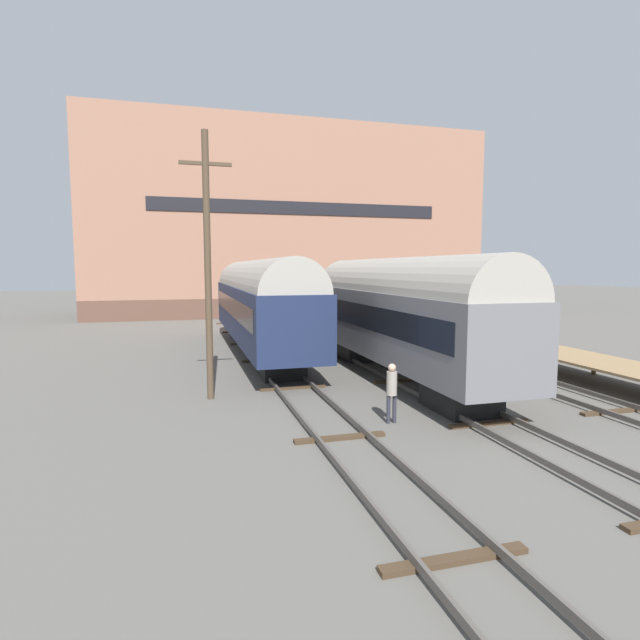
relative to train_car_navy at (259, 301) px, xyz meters
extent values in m
plane|color=#56544F|center=(4.72, -11.43, -2.92)|extent=(200.00, 200.00, 0.00)
cube|color=#4C4742|center=(-0.72, -11.43, -2.74)|extent=(0.08, 60.00, 0.16)
cube|color=#4C4742|center=(0.72, -11.43, -2.74)|extent=(0.08, 60.00, 0.16)
cube|color=#3D2D1E|center=(0.00, -20.43, -2.87)|extent=(2.60, 0.24, 0.10)
cube|color=#3D2D1E|center=(0.00, -14.43, -2.87)|extent=(2.60, 0.24, 0.10)
cube|color=#3D2D1E|center=(0.00, -8.43, -2.87)|extent=(2.60, 0.24, 0.10)
cube|color=#3D2D1E|center=(0.00, -2.43, -2.87)|extent=(2.60, 0.24, 0.10)
cube|color=#3D2D1E|center=(0.00, 3.57, -2.87)|extent=(2.60, 0.24, 0.10)
cube|color=#3D2D1E|center=(0.00, 9.57, -2.87)|extent=(2.60, 0.24, 0.10)
cube|color=#3D2D1E|center=(0.00, 15.57, -2.87)|extent=(2.60, 0.24, 0.10)
cube|color=#4C4742|center=(4.00, -11.43, -2.74)|extent=(0.08, 60.00, 0.16)
cube|color=#4C4742|center=(5.44, -11.43, -2.74)|extent=(0.08, 60.00, 0.16)
cube|color=#3D2D1E|center=(4.72, -14.43, -2.87)|extent=(2.60, 0.24, 0.10)
cube|color=#3D2D1E|center=(4.72, -8.43, -2.87)|extent=(2.60, 0.24, 0.10)
cube|color=#3D2D1E|center=(4.72, -2.43, -2.87)|extent=(2.60, 0.24, 0.10)
cube|color=#3D2D1E|center=(4.72, 3.57, -2.87)|extent=(2.60, 0.24, 0.10)
cube|color=#3D2D1E|center=(4.72, 9.57, -2.87)|extent=(2.60, 0.24, 0.10)
cube|color=#3D2D1E|center=(4.72, 15.57, -2.87)|extent=(2.60, 0.24, 0.10)
cube|color=#4C4742|center=(8.72, -11.43, -2.74)|extent=(0.08, 60.00, 0.16)
cube|color=#4C4742|center=(10.16, -11.43, -2.74)|extent=(0.08, 60.00, 0.16)
cube|color=#3D2D1E|center=(9.44, -14.43, -2.87)|extent=(2.60, 0.24, 0.10)
cube|color=#3D2D1E|center=(9.44, -8.43, -2.87)|extent=(2.60, 0.24, 0.10)
cube|color=#3D2D1E|center=(9.44, -2.43, -2.87)|extent=(2.60, 0.24, 0.10)
cube|color=#3D2D1E|center=(9.44, 3.57, -2.87)|extent=(2.60, 0.24, 0.10)
cube|color=#3D2D1E|center=(9.44, 9.57, -2.87)|extent=(2.60, 0.24, 0.10)
cube|color=#3D2D1E|center=(9.44, 15.57, -2.87)|extent=(2.60, 0.24, 0.10)
cube|color=black|center=(0.00, 6.03, -2.42)|extent=(1.80, 2.40, 1.00)
cube|color=black|center=(0.00, -6.03, -2.42)|extent=(1.80, 2.40, 1.00)
cube|color=#192342|center=(0.00, 0.00, -0.57)|extent=(3.06, 18.57, 2.71)
cube|color=black|center=(0.00, 0.00, -0.24)|extent=(3.10, 17.08, 0.98)
cylinder|color=gray|center=(0.00, 0.00, 0.79)|extent=(2.91, 18.20, 2.91)
cube|color=black|center=(4.72, -2.89, -2.42)|extent=(1.80, 2.40, 1.00)
cube|color=black|center=(4.72, -12.79, -2.42)|extent=(1.80, 2.40, 1.00)
cube|color=slate|center=(4.72, -7.84, -0.55)|extent=(2.96, 15.23, 2.74)
cube|color=black|center=(4.72, -7.84, -0.22)|extent=(3.00, 14.01, 0.99)
cylinder|color=gray|center=(4.72, -7.84, 0.82)|extent=(2.81, 14.92, 2.81)
cube|color=#8C704C|center=(12.20, -9.39, -2.01)|extent=(2.88, 14.73, 0.10)
cylinder|color=brown|center=(10.91, -2.18, -2.49)|extent=(0.20, 0.20, 0.87)
cylinder|color=brown|center=(13.49, -2.18, -2.49)|extent=(0.20, 0.20, 0.87)
cylinder|color=brown|center=(10.91, -9.39, -2.49)|extent=(0.20, 0.20, 0.87)
cylinder|color=brown|center=(13.49, -9.39, -2.49)|extent=(0.20, 0.20, 0.87)
cube|color=brown|center=(12.00, -7.13, -1.53)|extent=(1.40, 0.40, 0.06)
cube|color=brown|center=(12.00, -6.96, -1.27)|extent=(1.40, 0.06, 0.45)
cube|color=black|center=(11.41, -7.13, -1.76)|extent=(0.06, 0.40, 0.40)
cube|color=black|center=(12.60, -7.13, -1.76)|extent=(0.06, 0.40, 0.40)
cylinder|color=#282833|center=(1.86, -13.45, -2.49)|extent=(0.12, 0.12, 0.87)
cylinder|color=#282833|center=(2.06, -13.45, -2.49)|extent=(0.12, 0.12, 0.87)
cylinder|color=gray|center=(1.96, -13.45, -1.68)|extent=(0.32, 0.32, 0.73)
sphere|color=tan|center=(1.96, -13.45, -1.20)|extent=(0.24, 0.24, 0.24)
cylinder|color=#473828|center=(-3.18, -9.05, 1.79)|extent=(0.24, 0.24, 9.43)
cube|color=#473828|center=(-3.18, -9.05, 5.38)|extent=(1.80, 0.12, 0.12)
cube|color=brown|center=(6.97, 26.29, -1.98)|extent=(39.56, 13.09, 1.89)
cube|color=#936651|center=(6.97, 26.29, 7.46)|extent=(39.56, 13.09, 16.99)
cube|color=black|center=(6.97, 19.69, 7.46)|extent=(27.69, 0.10, 1.20)
camera|label=1|loc=(-4.12, -27.13, 1.78)|focal=28.00mm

